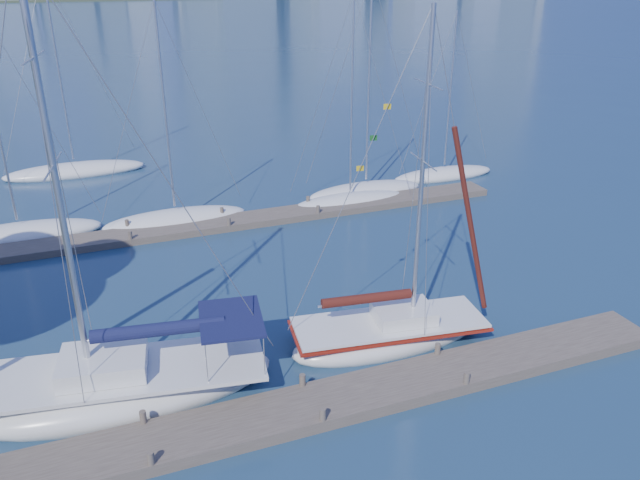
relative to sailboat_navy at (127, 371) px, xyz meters
name	(u,v)px	position (x,y,z in m)	size (l,w,h in m)	color
ground	(312,412)	(5.24, -2.80, -1.02)	(700.00, 700.00, 0.00)	#173249
near_dock	(312,407)	(5.24, -2.80, -0.82)	(26.00, 2.00, 0.40)	#4D4338
far_dock	(244,221)	(7.24, 13.20, -0.84)	(30.00, 1.80, 0.36)	#4D4338
sailboat_navy	(127,371)	(0.00, 0.00, 0.00)	(9.74, 4.47, 14.06)	silver
sailboat_maroon	(390,318)	(9.30, -0.07, -0.01)	(7.84, 3.45, 12.34)	silver
bg_boat_0	(20,234)	(-3.98, 15.34, -0.76)	(8.18, 2.91, 12.42)	silver
bg_boat_1	(176,219)	(3.81, 14.57, -0.77)	(8.00, 3.65, 11.76)	silver
bg_boat_3	(350,200)	(13.82, 13.91, -0.79)	(7.21, 4.21, 11.93)	silver
bg_boat_4	(366,191)	(15.37, 15.06, -0.76)	(7.63, 3.85, 12.87)	silver
bg_boat_5	(444,174)	(21.65, 16.34, -0.80)	(7.42, 2.92, 10.75)	silver
bg_boat_6	(75,171)	(-1.08, 25.81, -0.76)	(9.22, 5.90, 13.17)	silver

